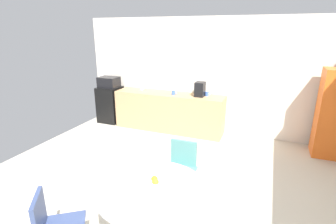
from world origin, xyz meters
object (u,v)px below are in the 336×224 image
Objects in this scene: fruit_bowl at (155,185)px; mug_white at (142,88)px; microwave at (109,82)px; chair_teal at (182,163)px; mug_green at (207,94)px; mug_red at (173,93)px; round_table at (152,198)px; chair_navy at (51,223)px; mini_fridge at (110,104)px; locker_cabinet at (335,114)px; coffee_maker at (200,89)px.

mug_white reaches higher than fruit_bowl.
microwave is 0.58× the size of chair_teal.
microwave is at bearing 130.26° from fruit_bowl.
mug_green and mug_red have the same top height.
fruit_bowl reaches higher than round_table.
microwave reaches higher than chair_teal.
mug_white is at bearing 5.55° from microwave.
mini_fridge is at bearing 116.70° from chair_navy.
mug_white is at bearing 127.69° from chair_teal.
locker_cabinet is 4.10m from mug_white.
locker_cabinet is 12.88× the size of mug_green.
locker_cabinet is at bearing -2.61° from mug_white.
microwave is 0.29× the size of locker_cabinet.
chair_navy is 4.00m from coffee_maker.
mug_red is at bearing -167.03° from mug_green.
microwave is 4.39m from fruit_bowl.
locker_cabinet is (4.99, -0.10, -0.22)m from microwave.
locker_cabinet is at bearing -4.46° from mug_green.
locker_cabinet is at bearing 45.54° from chair_teal.
mini_fridge is at bearing 180.00° from coffee_maker.
fruit_bowl is 2.10× the size of mug_white.
locker_cabinet is 2.00× the size of chair_teal.
mug_green reaches higher than round_table.
chair_teal is 6.43× the size of mug_white.
mug_white is at bearing 176.67° from coffee_maker.
locker_cabinet reaches higher than round_table.
coffee_maker is (-0.45, 3.34, 0.27)m from fruit_bowl.
round_table is 3.44m from mug_red.
mug_white is at bearing -179.81° from mug_green.
locker_cabinet reaches higher than mug_red.
coffee_maker is at bearing 177.80° from locker_cabinet.
microwave is 1.77× the size of fruit_bowl.
coffee_maker is at bearing 97.61° from fruit_bowl.
mug_green is 0.20m from coffee_maker.
round_table is at bearing -83.10° from coffee_maker.
locker_cabinet is at bearing -1.15° from mini_fridge.
mini_fridge is at bearing 139.72° from chair_teal.
mug_red reaches higher than mini_fridge.
mug_white is at bearing 169.60° from mug_red.
round_table is 3.94m from mug_white.
locker_cabinet is at bearing 56.35° from fruit_bowl.
locker_cabinet is at bearing -2.20° from coffee_maker.
mini_fridge is 1.02m from mug_white.
chair_navy is (1.98, -3.94, -0.52)m from microwave.
fruit_bowl is (0.04, 0.01, 0.17)m from round_table.
chair_navy is 4.09m from mug_green.
round_table is 1.00m from chair_teal.
chair_teal is 1.03m from fruit_bowl.
fruit_bowl is at bearing -123.65° from locker_cabinet.
locker_cabinet is 3.17m from chair_teal.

